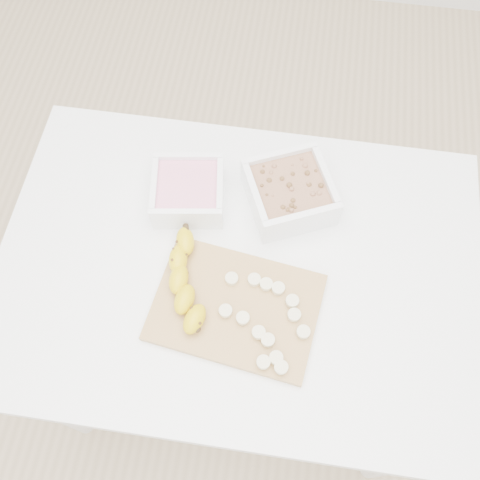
# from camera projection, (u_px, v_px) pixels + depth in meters

# --- Properties ---
(ground) EXTENTS (3.50, 3.50, 0.00)m
(ground) POSITION_uv_depth(u_px,v_px,m) (239.00, 355.00, 1.77)
(ground) COLOR #C6AD89
(ground) RESTS_ON ground
(table) EXTENTS (1.00, 0.70, 0.75)m
(table) POSITION_uv_depth(u_px,v_px,m) (238.00, 283.00, 1.19)
(table) COLOR white
(table) RESTS_ON ground
(bowl_yogurt) EXTENTS (0.17, 0.17, 0.07)m
(bowl_yogurt) POSITION_uv_depth(u_px,v_px,m) (188.00, 191.00, 1.14)
(bowl_yogurt) COLOR white
(bowl_yogurt) RESTS_ON table
(bowl_granola) EXTENTS (0.22, 0.22, 0.08)m
(bowl_granola) POSITION_uv_depth(u_px,v_px,m) (289.00, 192.00, 1.13)
(bowl_granola) COLOR white
(bowl_granola) RESTS_ON table
(cutting_board) EXTENTS (0.35, 0.27, 0.01)m
(cutting_board) POSITION_uv_depth(u_px,v_px,m) (236.00, 307.00, 1.05)
(cutting_board) COLOR #A8774A
(cutting_board) RESTS_ON table
(banana) EXTENTS (0.08, 0.22, 0.04)m
(banana) POSITION_uv_depth(u_px,v_px,m) (186.00, 282.00, 1.05)
(banana) COLOR #DDBA0C
(banana) RESTS_ON cutting_board
(banana_slices) EXTENTS (0.18, 0.19, 0.02)m
(banana_slices) POSITION_uv_depth(u_px,v_px,m) (267.00, 318.00, 1.03)
(banana_slices) COLOR beige
(banana_slices) RESTS_ON cutting_board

